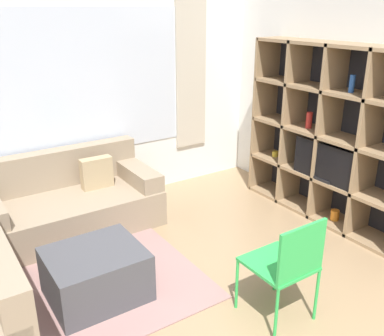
# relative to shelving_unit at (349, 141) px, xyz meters

# --- Properties ---
(wall_back) EXTENTS (5.69, 0.11, 2.70)m
(wall_back) POSITION_rel_shelving_unit_xyz_m (-2.08, 2.01, 0.41)
(wall_back) COLOR white
(wall_back) RESTS_ON ground_plane
(wall_right) EXTENTS (0.07, 4.60, 2.70)m
(wall_right) POSITION_rel_shelving_unit_xyz_m (0.20, 0.28, 0.40)
(wall_right) COLOR white
(wall_right) RESTS_ON ground_plane
(area_rug) EXTENTS (2.30, 1.99, 0.01)m
(area_rug) POSITION_rel_shelving_unit_xyz_m (-2.96, 0.61, -0.94)
(area_rug) COLOR gray
(area_rug) RESTS_ON ground_plane
(shelving_unit) EXTENTS (0.40, 2.53, 1.91)m
(shelving_unit) POSITION_rel_shelving_unit_xyz_m (0.00, 0.00, 0.00)
(shelving_unit) COLOR #232328
(shelving_unit) RESTS_ON ground_plane
(couch_main) EXTENTS (1.81, 0.91, 0.80)m
(couch_main) POSITION_rel_shelving_unit_xyz_m (-2.52, 1.52, -0.66)
(couch_main) COLOR gray
(couch_main) RESTS_ON ground_plane
(ottoman) EXTENTS (0.75, 0.65, 0.42)m
(ottoman) POSITION_rel_shelving_unit_xyz_m (-2.73, 0.25, -0.74)
(ottoman) COLOR #47474C
(ottoman) RESTS_ON ground_plane
(folding_chair) EXTENTS (0.44, 0.46, 0.86)m
(folding_chair) POSITION_rel_shelving_unit_xyz_m (-1.66, -0.80, -0.43)
(folding_chair) COLOR green
(folding_chair) RESTS_ON ground_plane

